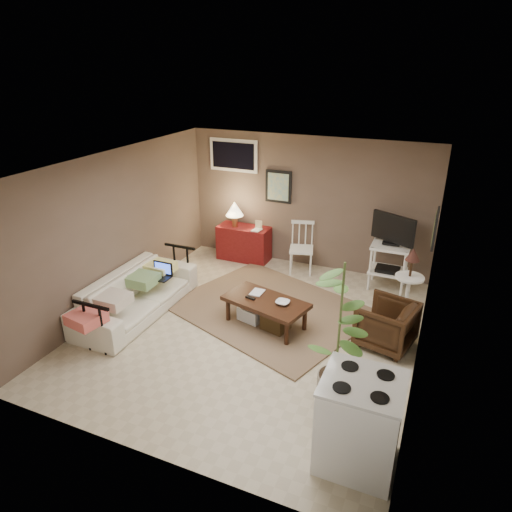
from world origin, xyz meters
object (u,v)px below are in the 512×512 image
at_px(tv_stand, 390,250).
at_px(armchair, 386,322).
at_px(stove, 359,423).
at_px(side_table, 410,275).
at_px(sofa, 136,288).
at_px(red_console, 243,240).
at_px(spindle_chair, 301,249).
at_px(coffee_table, 265,311).
at_px(potted_plant, 339,331).

xyz_separation_m(tv_stand, armchair, (0.23, -1.74, -0.34)).
bearing_deg(stove, tv_stand, 94.18).
bearing_deg(stove, armchair, 91.36).
distance_m(side_table, stove, 3.01).
relative_size(sofa, side_table, 1.95).
height_order(sofa, stove, stove).
distance_m(armchair, stove, 2.12).
height_order(red_console, tv_stand, tv_stand).
xyz_separation_m(sofa, spindle_chair, (1.84, 2.41, 0.00)).
bearing_deg(stove, red_console, 127.14).
height_order(coffee_table, tv_stand, tv_stand).
height_order(spindle_chair, side_table, side_table).
relative_size(potted_plant, stove, 1.84).
relative_size(side_table, stove, 1.16).
distance_m(sofa, armchair, 3.67).
bearing_deg(red_console, spindle_chair, -3.98).
bearing_deg(sofa, tv_stand, -55.22).
distance_m(spindle_chair, stove, 4.33).
bearing_deg(coffee_table, spindle_chair, 92.97).
bearing_deg(stove, spindle_chair, 115.03).
xyz_separation_m(spindle_chair, potted_plant, (1.43, -3.18, 0.51)).
xyz_separation_m(red_console, armchair, (2.98, -1.89, -0.04)).
distance_m(coffee_table, stove, 2.59).
distance_m(coffee_table, sofa, 1.99).
xyz_separation_m(sofa, armchair, (3.62, 0.61, -0.07)).
xyz_separation_m(spindle_chair, tv_stand, (1.55, -0.06, 0.26)).
bearing_deg(armchair, coffee_table, -69.62).
xyz_separation_m(red_console, spindle_chair, (1.20, -0.08, 0.03)).
xyz_separation_m(coffee_table, red_console, (-1.31, 2.09, 0.14)).
bearing_deg(side_table, tv_stand, 115.17).
relative_size(tv_stand, stove, 1.35).
relative_size(armchair, potted_plant, 0.40).
bearing_deg(red_console, stove, -52.86).
xyz_separation_m(red_console, potted_plant, (2.63, -3.26, 0.55)).
bearing_deg(potted_plant, tv_stand, 87.75).
bearing_deg(tv_stand, armchair, -82.42).
relative_size(armchair, stove, 0.73).
height_order(sofa, armchair, sofa).
bearing_deg(armchair, red_console, -108.63).
height_order(coffee_table, spindle_chair, spindle_chair).
relative_size(coffee_table, spindle_chair, 1.43).
height_order(coffee_table, armchair, armchair).
distance_m(coffee_table, spindle_chair, 2.01).
xyz_separation_m(spindle_chair, side_table, (1.95, -0.92, 0.26)).
bearing_deg(spindle_chair, armchair, -45.44).
bearing_deg(coffee_table, tv_stand, 53.32).
height_order(coffee_table, potted_plant, potted_plant).
bearing_deg(potted_plant, stove, -61.40).
bearing_deg(sofa, coffee_table, -78.04).
bearing_deg(sofa, stove, -112.35).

